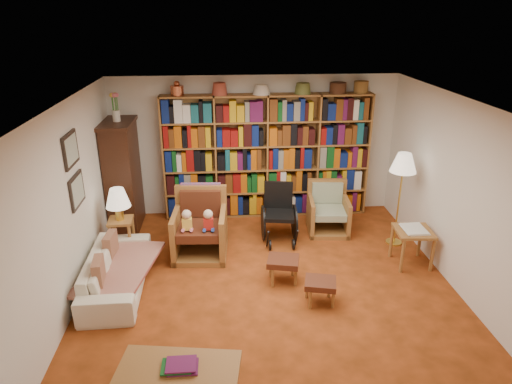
{
  "coord_description": "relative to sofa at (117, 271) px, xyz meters",
  "views": [
    {
      "loc": [
        -0.6,
        -5.34,
        3.53
      ],
      "look_at": [
        -0.13,
        0.6,
        1.13
      ],
      "focal_mm": 32.0,
      "sensor_mm": 36.0,
      "label": 1
    }
  ],
  "objects": [
    {
      "name": "wall_front",
      "position": [
        2.05,
        -2.57,
        0.99
      ],
      "size": [
        5.0,
        0.0,
        5.0
      ],
      "primitive_type": "plane",
      "rotation": [
        -1.57,
        0.0,
        0.0
      ],
      "color": "silver",
      "rests_on": "floor"
    },
    {
      "name": "sofa_throw",
      "position": [
        0.05,
        0.0,
        0.04
      ],
      "size": [
        1.05,
        1.6,
        0.04
      ],
      "primitive_type": "cube",
      "rotation": [
        0.0,
        0.0,
        -0.19
      ],
      "color": "#CBB394",
      "rests_on": "sofa"
    },
    {
      "name": "framed_pictures",
      "position": [
        -0.43,
        0.23,
        1.37
      ],
      "size": [
        0.03,
        0.52,
        0.97
      ],
      "color": "black",
      "rests_on": "wall_left"
    },
    {
      "name": "wheelchair",
      "position": [
        2.35,
        1.25,
        0.17
      ],
      "size": [
        0.55,
        0.76,
        0.95
      ],
      "color": "black",
      "rests_on": "floor"
    },
    {
      "name": "wall_left",
      "position": [
        -0.45,
        -0.07,
        0.99
      ],
      "size": [
        0.0,
        5.0,
        5.0
      ],
      "primitive_type": "plane",
      "rotation": [
        1.57,
        0.0,
        1.57
      ],
      "color": "silver",
      "rests_on": "floor"
    },
    {
      "name": "side_table_papers",
      "position": [
        4.2,
        0.3,
        0.21
      ],
      "size": [
        0.55,
        0.55,
        0.59
      ],
      "color": "#96612E",
      "rests_on": "floor"
    },
    {
      "name": "sofa",
      "position": [
        0.0,
        0.0,
        0.0
      ],
      "size": [
        1.79,
        0.73,
        0.52
      ],
      "primitive_type": "imported",
      "rotation": [
        0.0,
        0.0,
        1.59
      ],
      "color": "beige",
      "rests_on": "floor"
    },
    {
      "name": "table_lamp",
      "position": [
        -0.1,
        0.94,
        0.66
      ],
      "size": [
        0.37,
        0.37,
        0.5
      ],
      "color": "gold",
      "rests_on": "side_table_lamp"
    },
    {
      "name": "curio_cabinet",
      "position": [
        -0.2,
        1.93,
        0.69
      ],
      "size": [
        0.5,
        0.95,
        2.4
      ],
      "color": "#351A0E",
      "rests_on": "floor"
    },
    {
      "name": "bookshelf",
      "position": [
        2.25,
        2.25,
        0.91
      ],
      "size": [
        3.6,
        0.3,
        2.42
      ],
      "color": "#96612E",
      "rests_on": "floor"
    },
    {
      "name": "footstool_b",
      "position": [
        2.66,
        -0.56,
        0.01
      ],
      "size": [
        0.46,
        0.41,
        0.33
      ],
      "color": "#532616",
      "rests_on": "floor"
    },
    {
      "name": "wall_back",
      "position": [
        2.05,
        2.43,
        0.99
      ],
      "size": [
        5.0,
        0.0,
        5.0
      ],
      "primitive_type": "plane",
      "rotation": [
        1.57,
        0.0,
        0.0
      ],
      "color": "silver",
      "rests_on": "floor"
    },
    {
      "name": "coffee_table",
      "position": [
        0.99,
        -2.06,
        0.12
      ],
      "size": [
        1.21,
        0.73,
        0.48
      ],
      "color": "#96612E",
      "rests_on": "floor"
    },
    {
      "name": "ceiling",
      "position": [
        2.05,
        -0.07,
        2.24
      ],
      "size": [
        5.0,
        5.0,
        0.0
      ],
      "primitive_type": "plane",
      "rotation": [
        3.14,
        0.0,
        0.0
      ],
      "color": "silver",
      "rests_on": "wall_back"
    },
    {
      "name": "cushion_left",
      "position": [
        -0.13,
        0.35,
        0.19
      ],
      "size": [
        0.14,
        0.36,
        0.35
      ],
      "primitive_type": "cube",
      "rotation": [
        0.0,
        0.0,
        -0.07
      ],
      "color": "maroon",
      "rests_on": "sofa"
    },
    {
      "name": "cushion_right",
      "position": [
        -0.13,
        -0.35,
        0.19
      ],
      "size": [
        0.15,
        0.36,
        0.35
      ],
      "primitive_type": "cube",
      "rotation": [
        0.0,
        0.0,
        0.1
      ],
      "color": "maroon",
      "rests_on": "sofa"
    },
    {
      "name": "floor",
      "position": [
        2.05,
        -0.07,
        -0.26
      ],
      "size": [
        5.0,
        5.0,
        0.0
      ],
      "primitive_type": "plane",
      "color": "#A64519",
      "rests_on": "ground"
    },
    {
      "name": "floor_lamp",
      "position": [
        4.2,
        0.95,
        1.05
      ],
      "size": [
        0.4,
        0.4,
        1.52
      ],
      "color": "gold",
      "rests_on": "floor"
    },
    {
      "name": "armchair_sage",
      "position": [
        3.22,
        1.54,
        0.06
      ],
      "size": [
        0.73,
        0.75,
        0.84
      ],
      "color": "#96612E",
      "rests_on": "floor"
    },
    {
      "name": "armchair_leather",
      "position": [
        1.09,
        0.94,
        0.15
      ],
      "size": [
        0.85,
        0.9,
        1.02
      ],
      "color": "#96612E",
      "rests_on": "floor"
    },
    {
      "name": "wall_right",
      "position": [
        4.55,
        -0.07,
        0.99
      ],
      "size": [
        0.0,
        5.0,
        5.0
      ],
      "primitive_type": "plane",
      "rotation": [
        1.57,
        0.0,
        -1.57
      ],
      "color": "silver",
      "rests_on": "floor"
    },
    {
      "name": "side_table_lamp",
      "position": [
        -0.1,
        0.94,
        0.16
      ],
      "size": [
        0.38,
        0.38,
        0.59
      ],
      "color": "#96612E",
      "rests_on": "floor"
    },
    {
      "name": "footstool_a",
      "position": [
        2.25,
        -0.02,
        0.03
      ],
      "size": [
        0.49,
        0.44,
        0.36
      ],
      "color": "#532616",
      "rests_on": "floor"
    }
  ]
}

